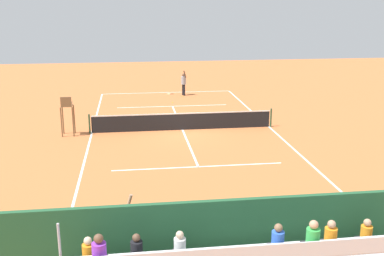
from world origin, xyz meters
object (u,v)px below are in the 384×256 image
umpire_chair (67,112)px  tennis_ball_far (182,96)px  tennis_net (182,121)px  courtside_bench (300,231)px  tennis_player (184,82)px  line_judge (129,228)px  tennis_ball_near (173,102)px  tennis_racket (169,94)px  equipment_bag (252,248)px

umpire_chair → tennis_ball_far: umpire_chair is taller
tennis_net → courtside_bench: tennis_net is taller
courtside_bench → tennis_player: bearing=-88.2°
tennis_net → line_judge: line_judge is taller
tennis_net → tennis_ball_near: (-0.12, -7.18, -0.47)m
courtside_bench → tennis_player: tennis_player is taller
tennis_ball_far → tennis_player: bearing=-107.9°
courtside_bench → tennis_racket: courtside_bench is taller
equipment_bag → tennis_ball_near: 20.59m
umpire_chair → courtside_bench: (-8.13, 13.01, -0.76)m
tennis_player → tennis_racket: 1.59m
tennis_net → tennis_ball_far: tennis_net is taller
tennis_racket → equipment_bag: bearing=90.9°
courtside_bench → tennis_racket: (1.82, -23.58, -0.54)m
tennis_racket → line_judge: line_judge is taller
tennis_ball_far → equipment_bag: bearing=88.6°
umpire_chair → line_judge: bearing=103.7°
equipment_bag → tennis_player: 23.15m
umpire_chair → equipment_bag: size_ratio=2.38×
umpire_chair → tennis_ball_near: 9.85m
courtside_bench → line_judge: 4.96m
tennis_ball_far → line_judge: bearing=79.9°
umpire_chair → line_judge: (-3.20, 13.08, -0.30)m
tennis_racket → tennis_ball_far: (-0.91, 1.13, 0.02)m
equipment_bag → tennis_player: (-0.72, -23.12, 0.84)m
umpire_chair → tennis_racket: bearing=-120.8°
tennis_racket → line_judge: size_ratio=0.30×
tennis_ball_near → line_judge: (3.12, 20.53, 0.98)m
tennis_net → umpire_chair: (6.20, 0.27, 0.81)m
courtside_bench → tennis_racket: 23.66m
tennis_net → tennis_racket: size_ratio=18.05×
tennis_ball_near → tennis_net: bearing=89.1°
tennis_net → tennis_racket: bearing=-90.6°
line_judge → tennis_ball_near: bearing=-98.6°
equipment_bag → tennis_ball_far: 22.58m
courtside_bench → line_judge: bearing=0.9°
tennis_player → umpire_chair: bearing=53.5°
tennis_net → umpire_chair: umpire_chair is taller
courtside_bench → tennis_ball_far: courtside_bench is taller
tennis_racket → tennis_net: bearing=89.4°
line_judge → equipment_bag: bearing=179.2°
tennis_net → line_judge: (3.00, 13.35, 0.51)m
equipment_bag → tennis_ball_far: (-0.54, -22.58, -0.15)m
tennis_racket → tennis_player: bearing=151.7°
tennis_racket → tennis_ball_far: 1.46m
courtside_bench → line_judge: line_judge is taller
tennis_ball_far → courtside_bench: bearing=92.3°
tennis_net → courtside_bench: size_ratio=5.72×
umpire_chair → tennis_net: bearing=-177.6°
tennis_net → equipment_bag: 13.41m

